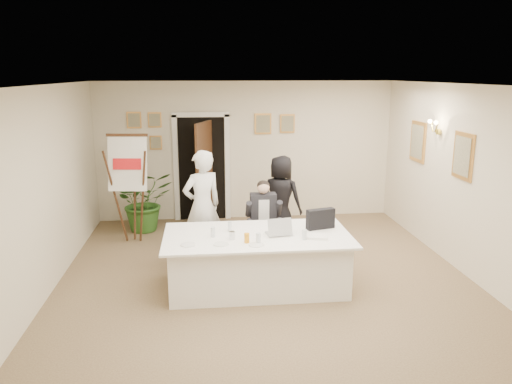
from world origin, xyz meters
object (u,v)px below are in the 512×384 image
object	(u,v)px
laptop	(279,224)
laptop_bag	(320,219)
flip_chart	(131,194)
potted_palm	(145,201)
standing_woman	(281,198)
oj_glass	(247,238)
paper_stack	(315,236)
steel_jug	(232,235)
conference_table	(257,260)
seated_man	(263,220)
standing_man	(202,206)

from	to	relation	value
laptop	laptop_bag	size ratio (longest dim) A/B	0.86
flip_chart	potted_palm	xyz separation A→B (m)	(0.14, 0.69, -0.31)
standing_woman	laptop_bag	bearing A→B (deg)	128.95
laptop	oj_glass	size ratio (longest dim) A/B	2.76
flip_chart	standing_woman	xyz separation A→B (m)	(2.64, -0.11, -0.11)
standing_woman	paper_stack	xyz separation A→B (m)	(0.12, -2.23, 0.02)
flip_chart	potted_palm	world-z (taller)	flip_chart
oj_glass	steel_jug	distance (m)	0.24
standing_woman	conference_table	bearing A→B (deg)	102.56
flip_chart	oj_glass	distance (m)	3.06
flip_chart	paper_stack	world-z (taller)	flip_chart
seated_man	conference_table	bearing A→B (deg)	-86.90
conference_table	standing_man	xyz separation A→B (m)	(-0.75, 1.14, 0.50)
seated_man	laptop_bag	world-z (taller)	seated_man
laptop	standing_man	bearing A→B (deg)	123.62
potted_palm	paper_stack	bearing A→B (deg)	-49.14
flip_chart	potted_palm	size ratio (longest dim) A/B	1.67
standing_woman	oj_glass	bearing A→B (deg)	101.03
flip_chart	standing_woman	distance (m)	2.65
flip_chart	laptop_bag	size ratio (longest dim) A/B	4.61
seated_man	flip_chart	bearing A→B (deg)	169.51
potted_palm	flip_chart	bearing A→B (deg)	-101.75
seated_man	laptop_bag	distance (m)	1.20
flip_chart	laptop_bag	distance (m)	3.52
potted_palm	oj_glass	xyz separation A→B (m)	(1.68, -3.15, 0.27)
paper_stack	steel_jug	size ratio (longest dim) A/B	3.05
laptop	oj_glass	world-z (taller)	laptop
standing_woman	paper_stack	world-z (taller)	standing_woman
laptop_bag	paper_stack	bearing A→B (deg)	-128.06
oj_glass	potted_palm	bearing A→B (deg)	118.04
standing_man	flip_chart	bearing A→B (deg)	-65.39
potted_palm	oj_glass	size ratio (longest dim) A/B	8.80
potted_palm	laptop_bag	size ratio (longest dim) A/B	2.76
potted_palm	laptop_bag	world-z (taller)	potted_palm
seated_man	steel_jug	xyz separation A→B (m)	(-0.58, -1.27, 0.18)
laptop_bag	oj_glass	world-z (taller)	laptop_bag
seated_man	laptop	distance (m)	1.14
potted_palm	laptop_bag	xyz separation A→B (m)	(2.78, -2.65, 0.35)
conference_table	standing_woman	size ratio (longest dim) A/B	1.67
potted_palm	steel_jug	size ratio (longest dim) A/B	10.40
laptop_bag	paper_stack	xyz separation A→B (m)	(-0.16, -0.38, -0.13)
seated_man	standing_woman	distance (m)	1.02
standing_woman	steel_jug	bearing A→B (deg)	95.62
laptop_bag	oj_glass	size ratio (longest dim) A/B	3.19
potted_palm	oj_glass	distance (m)	3.58
steel_jug	standing_woman	bearing A→B (deg)	65.31
laptop	steel_jug	world-z (taller)	laptop
flip_chart	oj_glass	size ratio (longest dim) A/B	14.69
flip_chart	potted_palm	bearing A→B (deg)	78.25
flip_chart	steel_jug	distance (m)	2.82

